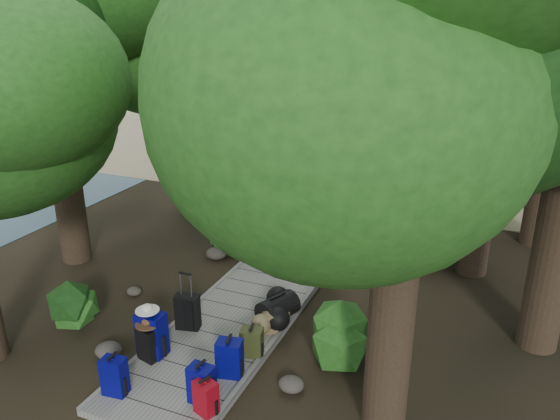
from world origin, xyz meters
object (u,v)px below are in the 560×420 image
at_px(suitcase_on_boardwalk, 188,312).
at_px(sun_lounger, 469,171).
at_px(backpack_left_a, 114,374).
at_px(backpack_left_c, 152,332).
at_px(backpack_right_a, 206,396).
at_px(backpack_right_c, 230,356).
at_px(backpack_left_b, 148,342).
at_px(backpack_right_d, 252,341).
at_px(duffel_right_khaki, 271,317).
at_px(lone_suitcase_on_sand, 377,170).
at_px(backpack_right_b, 202,382).
at_px(kayak, 303,153).
at_px(duffel_right_black, 278,308).

bearing_deg(suitcase_on_boardwalk, sun_lounger, 58.06).
distance_m(backpack_left_a, backpack_left_c, 1.07).
distance_m(backpack_right_a, backpack_right_c, 0.92).
bearing_deg(backpack_left_b, backpack_right_d, 39.55).
xyz_separation_m(duffel_right_khaki, suitcase_on_boardwalk, (-1.38, -0.63, 0.14)).
relative_size(backpack_right_c, suitcase_on_boardwalk, 1.03).
bearing_deg(sun_lounger, backpack_right_d, -85.82).
height_order(backpack_left_a, duffel_right_khaki, backpack_left_a).
distance_m(backpack_right_a, sun_lounger, 13.73).
bearing_deg(backpack_right_d, lone_suitcase_on_sand, 81.08).
relative_size(backpack_left_c, duffel_right_khaki, 1.45).
distance_m(backpack_right_a, suitcase_on_boardwalk, 2.31).
bearing_deg(backpack_right_a, backpack_right_b, 153.55).
bearing_deg(backpack_left_b, lone_suitcase_on_sand, 98.28).
bearing_deg(backpack_right_a, kayak, 125.12).
bearing_deg(duffel_right_black, backpack_right_a, -66.36).
height_order(backpack_right_c, lone_suitcase_on_sand, backpack_right_c).
relative_size(suitcase_on_boardwalk, kayak, 0.20).
distance_m(duffel_right_black, kayak, 12.16).
height_order(backpack_right_a, backpack_right_c, backpack_right_c).
bearing_deg(backpack_right_a, duffel_right_khaki, 111.10).
distance_m(backpack_left_c, backpack_right_d, 1.68).
bearing_deg(duffel_right_khaki, suitcase_on_boardwalk, -169.73).
height_order(backpack_left_b, backpack_right_b, backpack_right_b).
bearing_deg(backpack_right_d, duffel_right_khaki, 81.57).
relative_size(duffel_right_black, suitcase_on_boardwalk, 1.13).
distance_m(backpack_left_a, backpack_right_d, 2.24).
distance_m(lone_suitcase_on_sand, sun_lounger, 3.09).
distance_m(backpack_right_b, backpack_right_c, 0.72).
xyz_separation_m(backpack_right_b, suitcase_on_boardwalk, (-1.25, 1.62, -0.00)).
relative_size(backpack_right_c, lone_suitcase_on_sand, 1.11).
height_order(backpack_left_a, duffel_right_black, backpack_left_a).
height_order(backpack_right_b, suitcase_on_boardwalk, backpack_right_b).
bearing_deg(backpack_right_a, sun_lounger, 99.75).
height_order(backpack_left_c, suitcase_on_boardwalk, backpack_left_c).
xyz_separation_m(backpack_left_a, backpack_right_c, (1.39, 1.07, 0.01)).
bearing_deg(backpack_right_a, suitcase_on_boardwalk, 148.26).
distance_m(suitcase_on_boardwalk, lone_suitcase_on_sand, 10.72).
relative_size(duffel_right_black, sun_lounger, 0.37).
bearing_deg(backpack_right_a, backpack_right_d, 109.95).
relative_size(backpack_left_c, backpack_right_b, 1.26).
xyz_separation_m(lone_suitcase_on_sand, sun_lounger, (2.91, 1.02, 0.02)).
bearing_deg(duffel_right_khaki, duffel_right_black, 74.11).
height_order(duffel_right_black, lone_suitcase_on_sand, lone_suitcase_on_sand).
relative_size(backpack_left_c, kayak, 0.26).
relative_size(backpack_right_b, kayak, 0.20).
distance_m(duffel_right_black, sun_lounger, 11.07).
xyz_separation_m(backpack_left_a, backpack_left_b, (-0.04, 0.92, -0.01)).
xyz_separation_m(backpack_left_c, duffel_right_black, (1.52, 1.81, -0.19)).
height_order(backpack_right_d, sun_lounger, sun_lounger).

